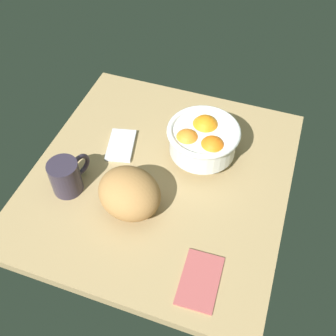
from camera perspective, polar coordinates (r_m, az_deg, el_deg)
name	(u,v)px	position (r cm, az deg, el deg)	size (l,w,h in cm)	color
ground_plane	(160,179)	(106.57, -1.12, -1.54)	(70.79, 66.39, 3.00)	tan
fruit_bowl	(203,140)	(104.66, 4.97, 4.07)	(19.14, 19.14, 11.81)	white
bread_loaf	(129,193)	(95.40, -5.53, -3.61)	(15.97, 13.74, 10.98)	#AD7B44
napkin_folded	(121,145)	(112.51, -6.72, 3.26)	(11.61, 6.99, 1.14)	silver
napkin_spare	(200,280)	(89.72, 4.60, -15.65)	(13.38, 8.31, 0.89)	#AC4E4E
mug	(67,176)	(102.43, -14.30, -1.13)	(11.79, 7.64, 9.25)	#302938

